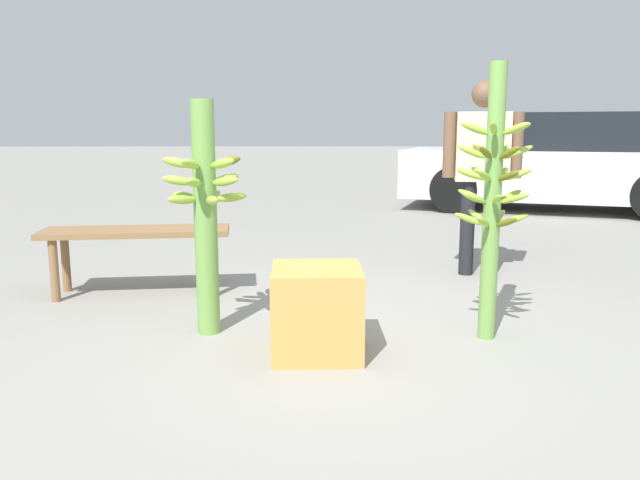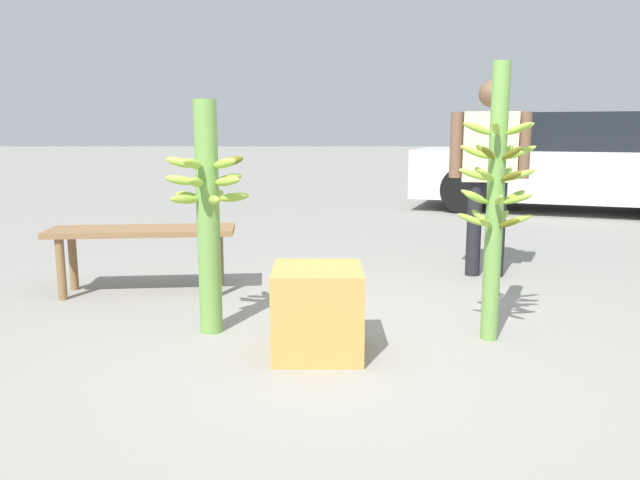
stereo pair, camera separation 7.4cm
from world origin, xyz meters
name	(u,v)px [view 2 (the right image)]	position (x,y,z in m)	size (l,w,h in m)	color
ground_plane	(345,348)	(0.00, 0.00, 0.00)	(80.00, 80.00, 0.00)	gray
banana_stalk_left	(206,210)	(-0.79, 0.29, 0.72)	(0.48, 0.48, 1.34)	#6B9E47
banana_stalk_center	(493,195)	(0.82, 0.16, 0.82)	(0.42, 0.42, 1.54)	#6B9E47
vendor_person	(487,162)	(1.20, 1.72, 0.92)	(0.63, 0.26, 1.55)	black
market_bench	(140,239)	(-1.43, 1.18, 0.40)	(1.34, 0.52, 0.48)	olive
parked_car	(564,164)	(3.43, 5.84, 0.68)	(4.52, 3.08, 1.40)	silver
produce_crate	(316,311)	(-0.16, -0.07, 0.23)	(0.47, 0.47, 0.47)	#C69347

